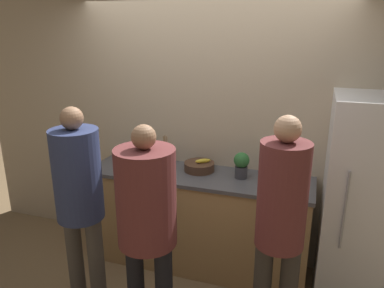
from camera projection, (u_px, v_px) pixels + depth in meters
name	position (u px, v px, depth m)	size (l,w,h in m)	color
ground_plane	(187.00, 283.00, 3.46)	(14.00, 14.00, 0.00)	#8C704C
wall_back	(208.00, 130.00, 3.64)	(5.20, 0.06, 2.60)	#C6B293
counter	(199.00, 219.00, 3.63)	(2.09, 0.61, 0.96)	tan
refrigerator	(369.00, 206.00, 3.01)	(0.72, 0.68, 1.78)	white
person_left	(79.00, 192.00, 2.91)	(0.37, 0.37, 1.71)	#4C4742
person_center	(147.00, 213.00, 2.60)	(0.42, 0.42, 1.66)	black
person_right	(281.00, 219.00, 2.51)	(0.33, 0.33, 1.75)	#38332D
fruit_bowl	(199.00, 166.00, 3.54)	(0.29, 0.29, 0.12)	#4C3323
utensil_crock	(166.00, 156.00, 3.72)	(0.11, 0.11, 0.29)	#ADA393
bottle_amber	(292.00, 184.00, 3.09)	(0.07, 0.07, 0.16)	brown
bottle_green	(143.00, 161.00, 3.65)	(0.08, 0.08, 0.14)	#236033
cup_white	(122.00, 164.00, 3.62)	(0.08, 0.08, 0.08)	white
potted_plant	(241.00, 164.00, 3.35)	(0.14, 0.14, 0.24)	#3D3D42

